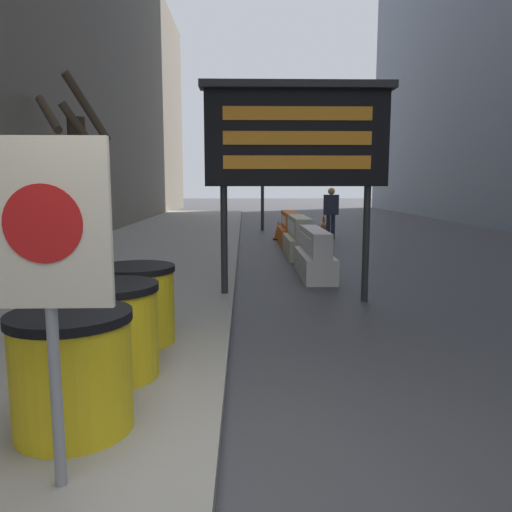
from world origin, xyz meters
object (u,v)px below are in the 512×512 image
Objects in this scene: jersey_barrier_orange_far at (290,230)px; warning_sign at (46,249)px; traffic_cone_near at (278,230)px; traffic_light_near_curb at (263,156)px; barrel_drum_foreground at (72,371)px; message_board at (297,138)px; barrel_drum_back at (137,304)px; pedestrian_worker at (331,209)px; jersey_barrier_white at (314,255)px; jersey_barrier_cream at (299,239)px; barrel_drum_middle at (112,330)px; traffic_cone_mid at (323,226)px.

warning_sign is at bearing -100.92° from jersey_barrier_orange_far.
warning_sign reaches higher than traffic_cone_near.
traffic_cone_near is 0.16× the size of traffic_light_near_curb.
barrel_drum_foreground is 4.82m from message_board.
pedestrian_worker is at bearing 70.29° from barrel_drum_back.
jersey_barrier_cream reaches higher than jersey_barrier_white.
barrel_drum_middle is at bearing -107.11° from jersey_barrier_cream.
barrel_drum_back is 2.59m from warning_sign.
warning_sign is 13.45m from pedestrian_worker.
barrel_drum_foreground is at bearing -105.50° from jersey_barrier_cream.
jersey_barrier_white is 3.41× the size of traffic_cone_near.
warning_sign reaches higher than barrel_drum_back.
message_board is at bearing -101.57° from traffic_cone_mid.
pedestrian_worker is (2.00, -3.18, -1.80)m from traffic_light_near_curb.
jersey_barrier_white is 1.28× the size of pedestrian_worker.
traffic_cone_mid is at bearing 23.12° from traffic_cone_near.
jersey_barrier_orange_far reaches higher than barrel_drum_foreground.
traffic_cone_near is (-0.25, 1.18, -0.12)m from jersey_barrier_orange_far.
traffic_cone_near is at bearing 172.65° from pedestrian_worker.
jersey_barrier_cream is at bearing 70.85° from barrel_drum_back.
message_board reaches higher than warning_sign.
traffic_light_near_curb is (-0.63, 4.32, 2.34)m from jersey_barrier_orange_far.
pedestrian_worker is at bearing 71.71° from barrel_drum_middle.
traffic_light_near_curb is (1.65, 16.12, 1.36)m from warning_sign.
barrel_drum_middle is 0.25× the size of message_board.
jersey_barrier_orange_far is (0.00, 2.49, -0.01)m from jersey_barrier_cream.
jersey_barrier_orange_far is (2.39, 10.26, -0.11)m from barrel_drum_middle.
jersey_barrier_white is at bearing -90.00° from jersey_barrier_orange_far.
warning_sign is at bearing -110.00° from message_board.
barrel_drum_middle is 12.63m from traffic_cone_mid.
jersey_barrier_cream reaches higher than jersey_barrier_orange_far.
jersey_barrier_cream is at bearing -90.00° from jersey_barrier_orange_far.
jersey_barrier_orange_far reaches higher than traffic_cone_mid.
barrel_drum_foreground is 0.48× the size of pedestrian_worker.
traffic_cone_near is at bearing 79.38° from barrel_drum_middle.
pedestrian_worker reaches higher than jersey_barrier_cream.
warning_sign reaches higher than barrel_drum_middle.
jersey_barrier_cream is 2.69× the size of traffic_cone_mid.
jersey_barrier_cream is at bearing 90.00° from jersey_barrier_white.
barrel_drum_foreground is 0.38× the size of jersey_barrier_cream.
warning_sign is at bearing -98.89° from traffic_cone_near.
traffic_light_near_curb is at bearing 98.26° from jersey_barrier_orange_far.
jersey_barrier_white is at bearing -108.41° from pedestrian_worker.
barrel_drum_back is at bearing -128.87° from message_board.
barrel_drum_foreground is 0.21× the size of traffic_light_near_curb.
jersey_barrier_white is (2.28, 6.73, -1.00)m from warning_sign.
jersey_barrier_cream reaches higher than barrel_drum_back.
traffic_cone_near is (2.15, 11.44, -0.23)m from barrel_drum_middle.
message_board is 4.07× the size of traffic_cone_mid.
jersey_barrier_white is at bearing -87.74° from traffic_cone_near.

